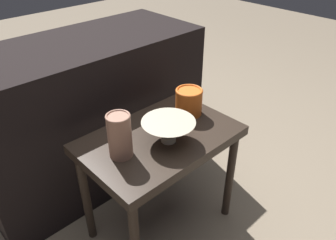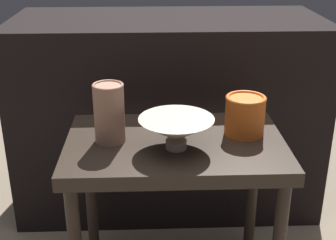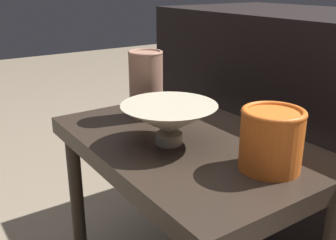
{
  "view_description": "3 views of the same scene",
  "coord_description": "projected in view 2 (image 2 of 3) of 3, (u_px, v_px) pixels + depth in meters",
  "views": [
    {
      "loc": [
        -0.69,
        -0.78,
        1.25
      ],
      "look_at": [
        -0.01,
        -0.06,
        0.61
      ],
      "focal_mm": 35.0,
      "sensor_mm": 36.0,
      "label": 1
    },
    {
      "loc": [
        -0.07,
        -1.18,
        1.07
      ],
      "look_at": [
        -0.02,
        -0.03,
        0.58
      ],
      "focal_mm": 50.0,
      "sensor_mm": 36.0,
      "label": 2
    },
    {
      "loc": [
        0.64,
        -0.48,
        0.84
      ],
      "look_at": [
        -0.01,
        -0.05,
        0.56
      ],
      "focal_mm": 42.0,
      "sensor_mm": 36.0,
      "label": 3
    }
  ],
  "objects": [
    {
      "name": "bowl",
      "position": [
        177.0,
        130.0,
        1.24
      ],
      "size": [
        0.2,
        0.2,
        0.09
      ],
      "color": "#B2A88E",
      "rests_on": "table"
    },
    {
      "name": "couch_backdrop",
      "position": [
        168.0,
        113.0,
        1.86
      ],
      "size": [
        1.15,
        0.5,
        0.75
      ],
      "color": "black",
      "rests_on": "ground_plane"
    },
    {
      "name": "vase_colorful_right",
      "position": [
        245.0,
        114.0,
        1.33
      ],
      "size": [
        0.12,
        0.12,
        0.11
      ],
      "color": "orange",
      "rests_on": "table"
    },
    {
      "name": "table",
      "position": [
        175.0,
        163.0,
        1.34
      ],
      "size": [
        0.61,
        0.4,
        0.51
      ],
      "color": "#2D231C",
      "rests_on": "ground_plane"
    },
    {
      "name": "vase_textured_left",
      "position": [
        109.0,
        112.0,
        1.27
      ],
      "size": [
        0.09,
        0.09,
        0.17
      ],
      "color": "#996B56",
      "rests_on": "table"
    }
  ]
}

